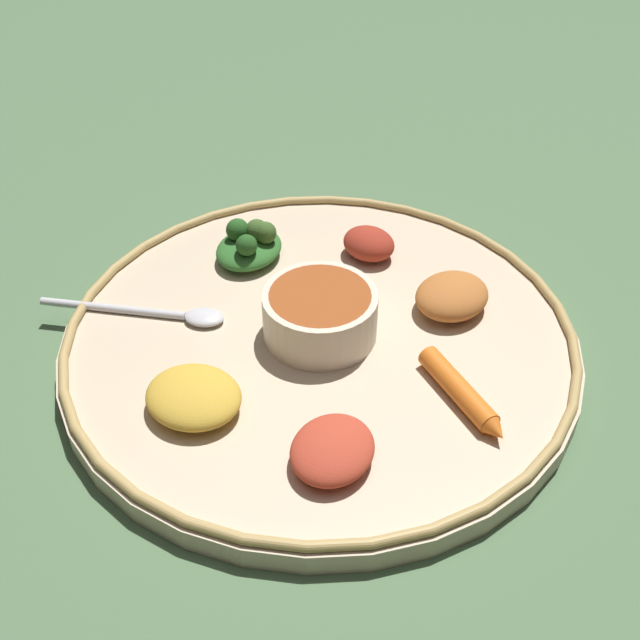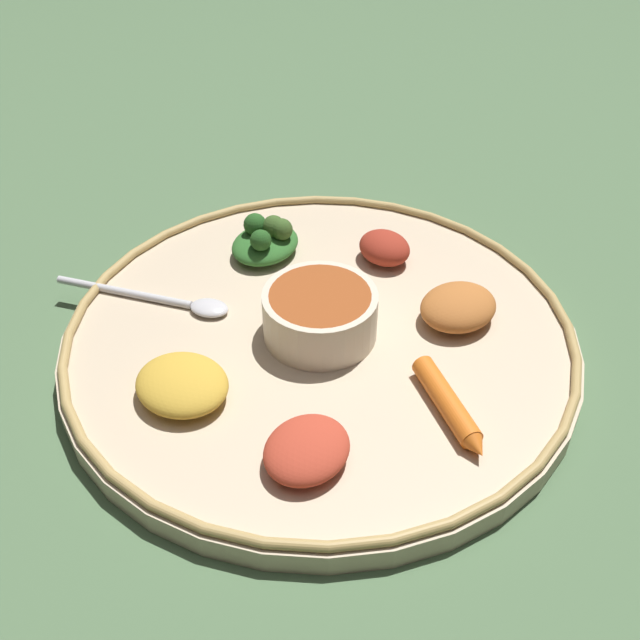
% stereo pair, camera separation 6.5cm
% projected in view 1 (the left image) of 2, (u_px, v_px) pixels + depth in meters
% --- Properties ---
extents(ground_plane, '(2.40, 2.40, 0.00)m').
position_uv_depth(ground_plane, '(320.00, 351.00, 0.67)').
color(ground_plane, '#4C6B47').
extents(platter, '(0.43, 0.43, 0.02)m').
position_uv_depth(platter, '(320.00, 342.00, 0.67)').
color(platter, '#C6B293').
rests_on(platter, ground_plane).
extents(platter_rim, '(0.43, 0.43, 0.01)m').
position_uv_depth(platter_rim, '(320.00, 331.00, 0.66)').
color(platter_rim, tan).
rests_on(platter_rim, platter).
extents(center_bowl, '(0.09, 0.09, 0.04)m').
position_uv_depth(center_bowl, '(320.00, 313.00, 0.65)').
color(center_bowl, beige).
rests_on(center_bowl, platter).
extents(spoon, '(0.12, 0.13, 0.01)m').
position_uv_depth(spoon, '(161.00, 313.00, 0.67)').
color(spoon, silver).
rests_on(spoon, platter).
extents(greens_pile, '(0.09, 0.09, 0.04)m').
position_uv_depth(greens_pile, '(253.00, 243.00, 0.73)').
color(greens_pile, '#2D6628').
rests_on(greens_pile, platter).
extents(carrot_near_spoon, '(0.10, 0.02, 0.02)m').
position_uv_depth(carrot_near_spoon, '(462.00, 393.00, 0.59)').
color(carrot_near_spoon, orange).
rests_on(carrot_near_spoon, platter).
extents(mound_beet, '(0.06, 0.06, 0.03)m').
position_uv_depth(mound_beet, '(369.00, 244.00, 0.74)').
color(mound_beet, maroon).
rests_on(mound_beet, platter).
extents(mound_berbere_red, '(0.08, 0.09, 0.02)m').
position_uv_depth(mound_berbere_red, '(332.00, 450.00, 0.55)').
color(mound_berbere_red, '#B73D28').
rests_on(mound_berbere_red, platter).
extents(mound_chickpea, '(0.07, 0.08, 0.03)m').
position_uv_depth(mound_chickpea, '(452.00, 296.00, 0.68)').
color(mound_chickpea, '#B2662D').
rests_on(mound_chickpea, platter).
extents(mound_lentil_yellow, '(0.10, 0.09, 0.02)m').
position_uv_depth(mound_lentil_yellow, '(194.00, 397.00, 0.59)').
color(mound_lentil_yellow, gold).
rests_on(mound_lentil_yellow, platter).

